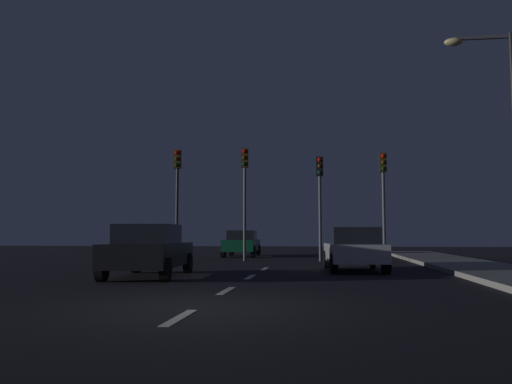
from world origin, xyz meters
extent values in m
plane|color=black|center=(0.00, 7.00, 0.00)|extent=(80.00, 80.00, 0.00)
cube|color=silver|center=(0.00, -1.20, 0.00)|extent=(0.16, 1.60, 0.01)
cube|color=silver|center=(0.00, 2.60, 0.00)|extent=(0.16, 1.60, 0.01)
cube|color=silver|center=(0.00, 6.40, 0.00)|extent=(0.16, 1.60, 0.01)
cube|color=silver|center=(0.00, 10.20, 0.00)|extent=(0.16, 1.60, 0.01)
cylinder|color=#2D2D30|center=(-4.88, 15.77, 2.66)|extent=(0.14, 0.14, 5.33)
cube|color=#382D0C|center=(-4.88, 15.77, 4.88)|extent=(0.32, 0.24, 0.90)
sphere|color=red|center=(-4.88, 15.61, 5.18)|extent=(0.20, 0.20, 0.20)
sphere|color=#3F2D0C|center=(-4.88, 15.61, 4.88)|extent=(0.20, 0.20, 0.20)
sphere|color=#0C3319|center=(-4.88, 15.61, 4.58)|extent=(0.20, 0.20, 0.20)
cylinder|color=#4C4C51|center=(-1.58, 15.77, 2.66)|extent=(0.14, 0.14, 5.32)
cube|color=#382D0C|center=(-1.58, 15.77, 4.87)|extent=(0.32, 0.24, 0.90)
sphere|color=red|center=(-1.58, 15.61, 5.17)|extent=(0.20, 0.20, 0.20)
sphere|color=#3F2D0C|center=(-1.58, 15.61, 4.87)|extent=(0.20, 0.20, 0.20)
sphere|color=#0C3319|center=(-1.58, 15.61, 4.57)|extent=(0.20, 0.20, 0.20)
cylinder|color=#4C4C51|center=(1.97, 15.77, 2.43)|extent=(0.14, 0.14, 4.86)
cube|color=black|center=(1.97, 15.77, 4.41)|extent=(0.32, 0.24, 0.90)
sphere|color=red|center=(1.97, 15.61, 4.71)|extent=(0.20, 0.20, 0.20)
sphere|color=#3F2D0C|center=(1.97, 15.61, 4.41)|extent=(0.20, 0.20, 0.20)
sphere|color=#0C3319|center=(1.97, 15.61, 4.11)|extent=(0.20, 0.20, 0.20)
cylinder|color=#4C4C51|center=(4.86, 15.77, 2.50)|extent=(0.14, 0.14, 4.99)
cube|color=#382D0C|center=(4.86, 15.77, 4.54)|extent=(0.32, 0.24, 0.90)
sphere|color=red|center=(4.86, 15.61, 4.84)|extent=(0.20, 0.20, 0.20)
sphere|color=#3F2D0C|center=(4.86, 15.61, 4.54)|extent=(0.20, 0.20, 0.20)
sphere|color=#0C3319|center=(4.86, 15.61, 4.24)|extent=(0.20, 0.20, 0.20)
cube|color=silver|center=(3.14, 9.40, 0.62)|extent=(2.03, 3.93, 0.60)
cube|color=black|center=(3.15, 9.21, 1.20)|extent=(1.67, 1.83, 0.55)
cylinder|color=black|center=(2.22, 10.69, 0.32)|extent=(0.27, 0.65, 0.64)
cylinder|color=black|center=(3.85, 10.81, 0.32)|extent=(0.27, 0.65, 0.64)
cylinder|color=black|center=(2.43, 7.99, 0.32)|extent=(0.27, 0.65, 0.64)
cylinder|color=black|center=(4.06, 8.11, 0.32)|extent=(0.27, 0.65, 0.64)
cube|color=black|center=(-2.93, 6.06, 0.65)|extent=(2.14, 4.50, 0.66)
cube|color=black|center=(-2.91, 5.84, 1.25)|extent=(1.74, 2.09, 0.55)
cylinder|color=black|center=(-3.90, 7.63, 0.32)|extent=(0.27, 0.66, 0.64)
cylinder|color=black|center=(-2.22, 7.76, 0.32)|extent=(0.27, 0.66, 0.64)
cylinder|color=black|center=(-3.64, 4.36, 0.32)|extent=(0.27, 0.66, 0.64)
cylinder|color=black|center=(-1.96, 4.50, 0.32)|extent=(0.27, 0.66, 0.64)
cube|color=#0F4C2D|center=(-2.50, 20.77, 0.63)|extent=(1.87, 4.23, 0.63)
cube|color=black|center=(-2.51, 20.98, 1.21)|extent=(1.59, 1.93, 0.52)
cylinder|color=black|center=(-1.65, 19.26, 0.32)|extent=(0.24, 0.65, 0.64)
cylinder|color=black|center=(-3.26, 19.21, 0.32)|extent=(0.24, 0.65, 0.64)
cylinder|color=black|center=(-1.75, 22.34, 0.32)|extent=(0.24, 0.65, 0.64)
cylinder|color=black|center=(-3.36, 22.29, 0.32)|extent=(0.24, 0.65, 0.64)
cube|color=#4C4C51|center=(6.96, 7.41, 7.20)|extent=(1.68, 0.10, 0.10)
ellipsoid|color=#F2D88C|center=(6.12, 7.41, 7.10)|extent=(0.56, 0.36, 0.24)
camera|label=1|loc=(2.15, -8.95, 1.23)|focal=37.13mm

